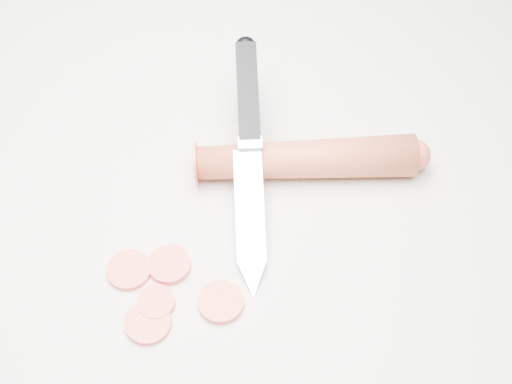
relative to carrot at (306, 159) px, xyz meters
The scene contains 8 objects.
ground 0.10m from the carrot, 115.88° to the right, with size 2.40×2.40×0.00m, color beige.
carrot is the anchor object (origin of this frame).
carrot_slice_0 0.17m from the carrot, 115.86° to the right, with size 0.03×0.03×0.01m, color #E94938.
carrot_slice_1 0.15m from the carrot, 110.15° to the right, with size 0.03×0.03×0.01m, color #E94938.
carrot_slice_2 0.19m from the carrot, 101.22° to the right, with size 0.04×0.04×0.01m, color #E94938.
carrot_slice_3 0.17m from the carrot, 103.58° to the right, with size 0.03×0.03×0.01m, color #E94938.
carrot_slice_4 0.14m from the carrot, 89.13° to the right, with size 0.04×0.04×0.01m, color #E94938.
kitchen_knife 0.05m from the carrot, 135.65° to the right, with size 0.14×0.20×0.07m, color silver, non-canonical shape.
Camera 1 is at (0.19, -0.25, 0.50)m, focal length 50.00 mm.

